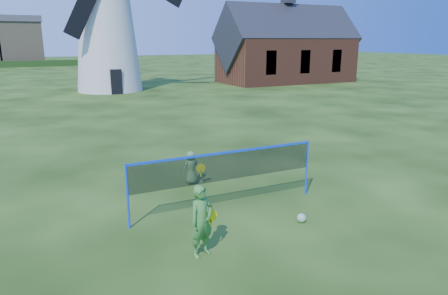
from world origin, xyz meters
name	(u,v)px	position (x,y,z in m)	size (l,w,h in m)	color
ground	(225,209)	(0.00, 0.00, 0.00)	(220.00, 220.00, 0.00)	black
windmill	(106,22)	(2.30, 27.27, 5.69)	(12.40, 5.40, 16.63)	silver
chapel	(286,49)	(20.25, 27.27, 3.30)	(13.86, 6.72, 11.72)	brown
badminton_net	(226,167)	(0.01, -0.03, 1.14)	(5.05, 0.05, 1.55)	blue
player_girl	(202,221)	(-1.45, -1.90, 0.74)	(0.73, 0.50, 1.49)	#3F8635
player_boy	(191,167)	(-0.08, 2.19, 0.51)	(0.61, 0.39, 1.02)	#4E8741
play_ball	(301,218)	(1.28, -1.52, 0.11)	(0.22, 0.22, 0.22)	green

